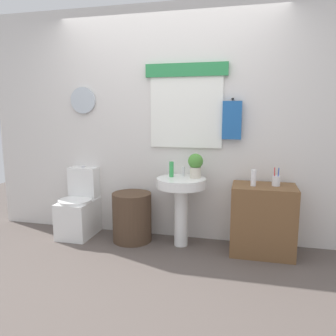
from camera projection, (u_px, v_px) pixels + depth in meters
ground_plane at (137, 280)px, 2.87m from camera, size 8.00×8.00×0.00m
back_wall at (169, 124)px, 3.76m from camera, size 4.40×0.18×2.60m
toilet at (80, 209)px, 3.91m from camera, size 0.38×0.51×0.81m
laundry_hamper at (132, 217)px, 3.72m from camera, size 0.44×0.44×0.55m
pedestal_sink at (181, 194)px, 3.54m from camera, size 0.53×0.53×0.75m
faucet at (184, 172)px, 3.62m from camera, size 0.03×0.03×0.10m
wooden_cabinet at (263, 220)px, 3.38m from camera, size 0.63×0.44×0.71m
soap_bottle at (171, 169)px, 3.58m from camera, size 0.05×0.05×0.17m
potted_plant at (195, 164)px, 3.51m from camera, size 0.16×0.16×0.26m
lotion_bottle at (253, 178)px, 3.29m from camera, size 0.05×0.05×0.16m
toothbrush_cup at (276, 181)px, 3.30m from camera, size 0.08×0.08×0.19m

